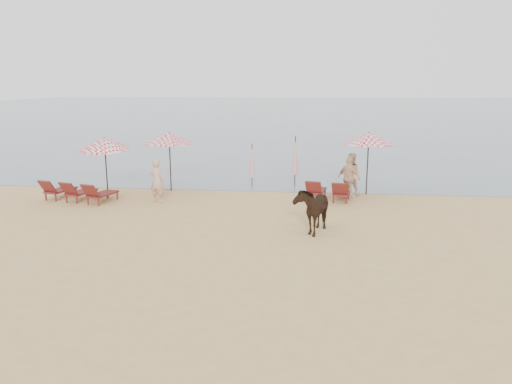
# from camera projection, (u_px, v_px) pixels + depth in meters

# --- Properties ---
(ground) EXTENTS (120.00, 120.00, 0.00)m
(ground) POSITION_uv_depth(u_px,v_px,m) (235.00, 274.00, 13.13)
(ground) COLOR tan
(ground) RESTS_ON ground
(sea) EXTENTS (160.00, 140.00, 0.06)m
(sea) POSITION_uv_depth(u_px,v_px,m) (301.00, 109.00, 90.77)
(sea) COLOR #51606B
(sea) RESTS_ON ground
(lounger_cluster_left) EXTENTS (3.19, 2.36, 0.63)m
(lounger_cluster_left) POSITION_uv_depth(u_px,v_px,m) (78.00, 191.00, 20.99)
(lounger_cluster_left) COLOR #5D1B16
(lounger_cluster_left) RESTS_ON ground
(lounger_cluster_right) EXTENTS (2.03, 1.98, 0.62)m
(lounger_cluster_right) POSITION_uv_depth(u_px,v_px,m) (328.00, 191.00, 21.10)
(lounger_cluster_right) COLOR #5D1B16
(lounger_cluster_right) RESTS_ON ground
(umbrella_open_left_a) EXTENTS (2.40, 2.40, 2.74)m
(umbrella_open_left_a) POSITION_uv_depth(u_px,v_px,m) (169.00, 138.00, 22.55)
(umbrella_open_left_a) COLOR black
(umbrella_open_left_a) RESTS_ON ground
(umbrella_open_left_b) EXTENTS (2.14, 2.18, 2.73)m
(umbrella_open_left_b) POSITION_uv_depth(u_px,v_px,m) (105.00, 143.00, 21.26)
(umbrella_open_left_b) COLOR black
(umbrella_open_left_b) RESTS_ON ground
(umbrella_open_right) EXTENTS (2.29, 2.29, 2.79)m
(umbrella_open_right) POSITION_uv_depth(u_px,v_px,m) (369.00, 138.00, 21.80)
(umbrella_open_right) COLOR black
(umbrella_open_right) RESTS_ON ground
(umbrella_closed_left) EXTENTS (0.25, 0.25, 2.09)m
(umbrella_closed_left) POSITION_uv_depth(u_px,v_px,m) (252.00, 161.00, 23.58)
(umbrella_closed_left) COLOR black
(umbrella_closed_left) RESTS_ON ground
(umbrella_closed_right) EXTENTS (0.30, 0.30, 2.44)m
(umbrella_closed_right) POSITION_uv_depth(u_px,v_px,m) (295.00, 155.00, 23.78)
(umbrella_closed_right) COLOR black
(umbrella_closed_right) RESTS_ON ground
(cow) EXTENTS (1.34, 2.05, 1.59)m
(cow) POSITION_uv_depth(u_px,v_px,m) (313.00, 208.00, 16.68)
(cow) COLOR black
(cow) RESTS_ON ground
(beachgoer_left) EXTENTS (0.76, 0.59, 1.84)m
(beachgoer_left) POSITION_uv_depth(u_px,v_px,m) (157.00, 181.00, 20.68)
(beachgoer_left) COLOR tan
(beachgoer_left) RESTS_ON ground
(beachgoer_right_a) EXTENTS (0.95, 0.76, 1.88)m
(beachgoer_right_a) POSITION_uv_depth(u_px,v_px,m) (350.00, 174.00, 22.00)
(beachgoer_right_a) COLOR tan
(beachgoer_right_a) RESTS_ON ground
(beachgoer_right_b) EXTENTS (1.13, 1.01, 1.83)m
(beachgoer_right_b) POSITION_uv_depth(u_px,v_px,m) (349.00, 178.00, 21.30)
(beachgoer_right_b) COLOR tan
(beachgoer_right_b) RESTS_ON ground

